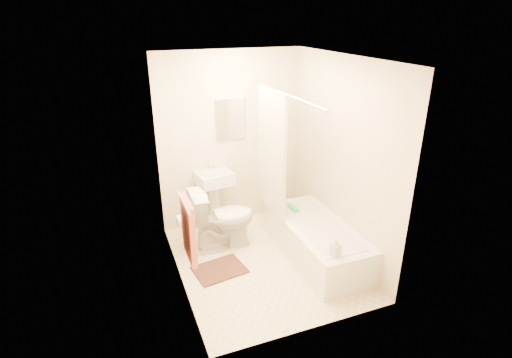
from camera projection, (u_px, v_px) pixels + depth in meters
name	position (u px, v px, depth m)	size (l,w,h in m)	color
floor	(263.00, 262.00, 4.88)	(2.40, 2.40, 0.00)	beige
ceiling	(265.00, 58.00, 3.95)	(2.40, 2.40, 0.00)	white
wall_back	(231.00, 140.00, 5.45)	(2.00, 0.02, 2.40)	beige
wall_left	(174.00, 183.00, 4.08)	(0.02, 2.40, 2.40)	beige
wall_right	(342.00, 159.00, 4.75)	(0.02, 2.40, 2.40)	beige
mirror	(231.00, 119.00, 5.31)	(0.40, 0.03, 0.55)	white
curtain_rod	(287.00, 95.00, 4.29)	(0.03, 0.03, 1.70)	silver
shower_curtain	(271.00, 152.00, 4.94)	(0.04, 0.80, 1.55)	silver
towel_bar	(183.00, 202.00, 3.92)	(0.02, 0.02, 0.60)	silver
towel	(189.00, 229.00, 4.05)	(0.06, 0.45, 0.66)	#CC7266
toilet_paper	(182.00, 220.00, 4.40)	(0.12, 0.12, 0.11)	white
toilet	(222.00, 219.00, 5.06)	(0.46, 0.81, 0.80)	white
sink	(215.00, 197.00, 5.52)	(0.46, 0.37, 0.90)	white
bathtub	(317.00, 241.00, 4.90)	(0.69, 1.59, 0.45)	white
bath_mat	(220.00, 270.00, 4.71)	(0.58, 0.43, 0.02)	#552822
soap_bottle	(336.00, 247.00, 4.17)	(0.09, 0.10, 0.21)	silver
scrub_brush	(293.00, 208.00, 5.18)	(0.07, 0.22, 0.04)	#2FBA6F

